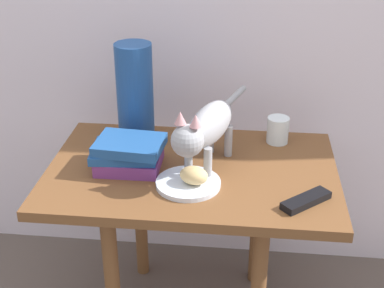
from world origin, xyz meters
The scene contains 8 objects.
side_table centered at (0.00, 0.00, 0.50)m, with size 0.85×0.56×0.58m.
plate centered at (0.00, -0.10, 0.58)m, with size 0.18×0.18×0.01m, color silver.
bread_roll centered at (0.02, -0.11, 0.62)m, with size 0.08×0.06×0.05m, color #E0BC7A.
cat centered at (0.04, 0.00, 0.71)m, with size 0.19×0.46×0.23m.
book_stack centered at (-0.19, -0.01, 0.62)m, with size 0.22×0.17×0.09m.
green_vase centered at (-0.20, 0.17, 0.74)m, with size 0.12×0.12×0.32m, color navy.
candle_jar centered at (0.26, 0.20, 0.61)m, with size 0.07×0.07×0.08m.
tv_remote centered at (0.32, -0.16, 0.59)m, with size 0.15×0.04×0.02m, color black.
Camera 1 is at (0.15, -1.41, 1.38)m, focal length 51.39 mm.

